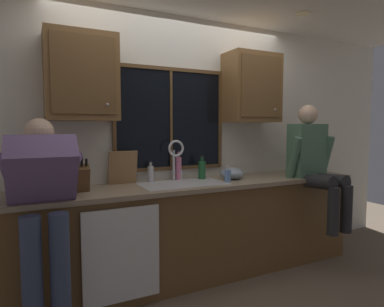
{
  "coord_description": "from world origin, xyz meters",
  "views": [
    {
      "loc": [
        -1.34,
        -3.05,
        1.45
      ],
      "look_at": [
        0.01,
        -0.3,
        1.2
      ],
      "focal_mm": 30.61,
      "sensor_mm": 36.0,
      "label": 1
    }
  ],
  "objects_px": {
    "mixing_bowl": "(232,173)",
    "bottle_green_glass": "(202,169)",
    "person_sitting_on_counter": "(314,160)",
    "knife_block": "(81,178)",
    "bottle_tall_clear": "(151,173)",
    "soap_dispenser": "(228,175)",
    "cutting_board": "(123,168)",
    "person_standing": "(43,200)",
    "bottle_amber_small": "(178,167)"
  },
  "relations": [
    {
      "from": "mixing_bowl",
      "to": "bottle_green_glass",
      "type": "bearing_deg",
      "value": 155.1
    },
    {
      "from": "person_sitting_on_counter",
      "to": "knife_block",
      "type": "xyz_separation_m",
      "value": [
        -2.29,
        0.29,
        -0.08
      ]
    },
    {
      "from": "mixing_bowl",
      "to": "bottle_tall_clear",
      "type": "height_order",
      "value": "bottle_tall_clear"
    },
    {
      "from": "person_sitting_on_counter",
      "to": "bottle_green_glass",
      "type": "bearing_deg",
      "value": 158.43
    },
    {
      "from": "person_sitting_on_counter",
      "to": "soap_dispenser",
      "type": "relative_size",
      "value": 7.68
    },
    {
      "from": "bottle_tall_clear",
      "to": "cutting_board",
      "type": "bearing_deg",
      "value": 178.98
    },
    {
      "from": "person_sitting_on_counter",
      "to": "soap_dispenser",
      "type": "distance_m",
      "value": 0.98
    },
    {
      "from": "person_standing",
      "to": "bottle_tall_clear",
      "type": "height_order",
      "value": "person_standing"
    },
    {
      "from": "mixing_bowl",
      "to": "bottle_green_glass",
      "type": "height_order",
      "value": "bottle_green_glass"
    },
    {
      "from": "soap_dispenser",
      "to": "bottle_tall_clear",
      "type": "distance_m",
      "value": 0.74
    },
    {
      "from": "mixing_bowl",
      "to": "bottle_green_glass",
      "type": "relative_size",
      "value": 1.03
    },
    {
      "from": "cutting_board",
      "to": "soap_dispenser",
      "type": "relative_size",
      "value": 1.91
    },
    {
      "from": "soap_dispenser",
      "to": "bottle_tall_clear",
      "type": "height_order",
      "value": "bottle_tall_clear"
    },
    {
      "from": "soap_dispenser",
      "to": "bottle_green_glass",
      "type": "distance_m",
      "value": 0.31
    },
    {
      "from": "person_sitting_on_counter",
      "to": "mixing_bowl",
      "type": "distance_m",
      "value": 0.88
    },
    {
      "from": "person_standing",
      "to": "mixing_bowl",
      "type": "relative_size",
      "value": 6.19
    },
    {
      "from": "person_sitting_on_counter",
      "to": "bottle_tall_clear",
      "type": "bearing_deg",
      "value": 163.44
    },
    {
      "from": "mixing_bowl",
      "to": "bottle_tall_clear",
      "type": "relative_size",
      "value": 1.2
    },
    {
      "from": "cutting_board",
      "to": "bottle_green_glass",
      "type": "distance_m",
      "value": 0.8
    },
    {
      "from": "knife_block",
      "to": "mixing_bowl",
      "type": "height_order",
      "value": "knife_block"
    },
    {
      "from": "person_standing",
      "to": "mixing_bowl",
      "type": "height_order",
      "value": "person_standing"
    },
    {
      "from": "bottle_green_glass",
      "to": "bottle_tall_clear",
      "type": "relative_size",
      "value": 1.16
    },
    {
      "from": "cutting_board",
      "to": "person_sitting_on_counter",
      "type": "bearing_deg",
      "value": -14.45
    },
    {
      "from": "knife_block",
      "to": "bottle_tall_clear",
      "type": "relative_size",
      "value": 1.58
    },
    {
      "from": "person_standing",
      "to": "cutting_board",
      "type": "height_order",
      "value": "person_standing"
    },
    {
      "from": "bottle_tall_clear",
      "to": "bottle_amber_small",
      "type": "xyz_separation_m",
      "value": [
        0.3,
        0.02,
        0.04
      ]
    },
    {
      "from": "cutting_board",
      "to": "bottle_amber_small",
      "type": "xyz_separation_m",
      "value": [
        0.57,
        0.02,
        -0.03
      ]
    },
    {
      "from": "bottle_green_glass",
      "to": "soap_dispenser",
      "type": "bearing_deg",
      "value": -62.91
    },
    {
      "from": "knife_block",
      "to": "person_sitting_on_counter",
      "type": "bearing_deg",
      "value": -7.23
    },
    {
      "from": "soap_dispenser",
      "to": "person_sitting_on_counter",
      "type": "bearing_deg",
      "value": -9.66
    },
    {
      "from": "knife_block",
      "to": "bottle_green_glass",
      "type": "bearing_deg",
      "value": 6.85
    },
    {
      "from": "person_standing",
      "to": "knife_block",
      "type": "bearing_deg",
      "value": 46.32
    },
    {
      "from": "person_standing",
      "to": "bottle_amber_small",
      "type": "height_order",
      "value": "person_standing"
    },
    {
      "from": "knife_block",
      "to": "bottle_green_glass",
      "type": "xyz_separation_m",
      "value": [
        1.19,
        0.14,
        -0.01
      ]
    },
    {
      "from": "knife_block",
      "to": "bottle_amber_small",
      "type": "relative_size",
      "value": 1.09
    },
    {
      "from": "knife_block",
      "to": "bottle_green_glass",
      "type": "relative_size",
      "value": 1.36
    },
    {
      "from": "person_standing",
      "to": "bottle_tall_clear",
      "type": "xyz_separation_m",
      "value": [
        0.96,
        0.5,
        0.06
      ]
    },
    {
      "from": "cutting_board",
      "to": "soap_dispenser",
      "type": "height_order",
      "value": "cutting_board"
    },
    {
      "from": "person_sitting_on_counter",
      "to": "cutting_board",
      "type": "height_order",
      "value": "person_sitting_on_counter"
    },
    {
      "from": "person_standing",
      "to": "soap_dispenser",
      "type": "bearing_deg",
      "value": 6.46
    },
    {
      "from": "person_standing",
      "to": "bottle_amber_small",
      "type": "bearing_deg",
      "value": 22.71
    },
    {
      "from": "knife_block",
      "to": "bottle_amber_small",
      "type": "height_order",
      "value": "knife_block"
    },
    {
      "from": "person_standing",
      "to": "bottle_green_glass",
      "type": "relative_size",
      "value": 6.4
    },
    {
      "from": "person_standing",
      "to": "knife_block",
      "type": "xyz_separation_m",
      "value": [
        0.3,
        0.31,
        0.08
      ]
    },
    {
      "from": "bottle_tall_clear",
      "to": "bottle_green_glass",
      "type": "bearing_deg",
      "value": -5.39
    },
    {
      "from": "person_sitting_on_counter",
      "to": "knife_block",
      "type": "relative_size",
      "value": 3.92
    },
    {
      "from": "bottle_green_glass",
      "to": "bottle_tall_clear",
      "type": "bearing_deg",
      "value": 174.61
    },
    {
      "from": "cutting_board",
      "to": "bottle_tall_clear",
      "type": "xyz_separation_m",
      "value": [
        0.27,
        -0.0,
        -0.07
      ]
    },
    {
      "from": "person_standing",
      "to": "cutting_board",
      "type": "xyz_separation_m",
      "value": [
        0.69,
        0.51,
        0.13
      ]
    },
    {
      "from": "mixing_bowl",
      "to": "bottle_tall_clear",
      "type": "bearing_deg",
      "value": 167.47
    }
  ]
}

